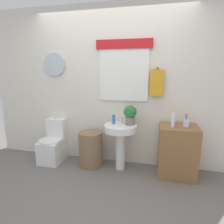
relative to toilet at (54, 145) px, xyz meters
The scene contains 11 objects.
ground_plane 1.37m from the toilet, 41.42° to the right, with size 8.00×8.00×0.00m, color slate.
back_wall 1.46m from the toilet, 14.68° to the left, with size 4.40×0.18×2.60m.
toilet is the anchor object (origin of this frame).
laundry_hamper 0.70m from the toilet, ahead, with size 0.39×0.39×0.58m, color #846647.
pedestal_sink 1.24m from the toilet, ahead, with size 0.51×0.51×0.74m.
faucet 1.31m from the toilet, ahead, with size 0.03×0.03×0.10m, color silver.
wooden_cabinet 2.08m from the toilet, ahead, with size 0.55×0.44×0.78m, color olive.
soap_bottle 1.21m from the toilet, ahead, with size 0.05×0.05×0.14m, color #2D6BB7.
potted_plant 1.49m from the toilet, ahead, with size 0.20×0.20×0.30m.
lotion_bottle 2.07m from the toilet, ahead, with size 0.05×0.05×0.20m, color white.
toothbrush_cup 2.24m from the toilet, ahead, with size 0.08×0.08×0.19m.
Camera 1 is at (0.74, -1.98, 1.58)m, focal length 30.67 mm.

